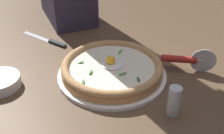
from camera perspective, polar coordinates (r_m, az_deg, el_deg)
The scene contains 7 objects.
ground_plane at distance 0.81m, azimuth -0.31°, elevation -4.15°, with size 2.40×2.40×0.03m, color brown.
pizza_plate at distance 0.83m, azimuth 0.00°, elevation -1.51°, with size 0.33×0.33×0.01m, color white.
pizza at distance 0.82m, azimuth -0.00°, elevation -0.06°, with size 0.31×0.31×0.05m.
side_bowl at distance 0.85m, azimuth -22.65°, elevation -2.93°, with size 0.12×0.12×0.03m, color white.
pizza_cutter at distance 0.87m, azimuth 15.23°, elevation 1.52°, with size 0.14×0.11×0.08m.
table_knife at distance 1.05m, azimuth -12.93°, elevation 5.37°, with size 0.11×0.21×0.01m.
pepper_shaker at distance 0.69m, azimuth 12.94°, elevation -7.02°, with size 0.03×0.03×0.08m, color silver.
Camera 1 is at (0.31, 0.57, 0.47)m, focal length 43.30 mm.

